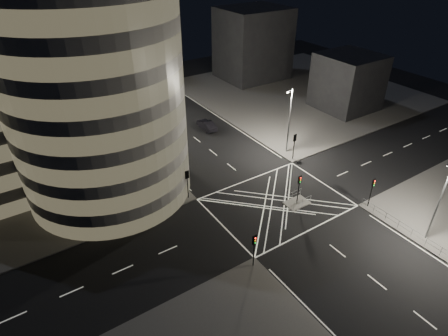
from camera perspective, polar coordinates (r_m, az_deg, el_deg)
ground at (r=47.38m, az=8.00°, el=-5.24°), size 120.00×120.00×0.00m
sidewalk_far_right at (r=82.43m, az=11.43°, el=11.42°), size 42.00×42.00×0.15m
central_island at (r=47.63m, az=11.02°, el=-5.24°), size 3.00×2.00×0.15m
office_tower_curved at (r=49.17m, az=-25.77°, el=10.15°), size 30.00×29.00×27.20m
office_block_rear at (r=71.75m, az=-30.05°, el=14.06°), size 24.00×16.00×22.00m
building_right_far at (r=87.66m, az=4.40°, el=18.39°), size 14.00×12.00×15.00m
building_right_near at (r=74.59m, az=18.31°, el=12.37°), size 10.00×10.00×10.00m
building_far_end at (r=90.39m, az=-19.43°, el=18.08°), size 18.00×8.00×18.00m
tree_a at (r=46.13m, az=-8.91°, el=1.00°), size 4.57×4.57×7.44m
tree_b at (r=50.83m, az=-11.88°, el=4.31°), size 4.53×4.53×7.81m
tree_c at (r=56.17m, az=-14.23°, el=6.17°), size 4.73×4.73×7.37m
tree_d at (r=61.28m, az=-16.30°, el=8.48°), size 5.23×5.23×8.03m
tree_e at (r=66.99m, az=-17.89°, el=9.42°), size 3.65×3.65×6.23m
traffic_signal_fl at (r=46.14m, az=-5.62°, el=-1.74°), size 0.55×0.22×4.00m
traffic_signal_nl at (r=37.17m, az=4.63°, el=-11.62°), size 0.55×0.22×4.00m
traffic_signal_fr at (r=55.13m, az=10.69°, el=3.91°), size 0.55×0.22×4.00m
traffic_signal_nr at (r=47.88m, az=21.67°, el=-2.78°), size 0.55×0.22×4.00m
traffic_signal_island at (r=45.98m, az=11.38°, el=-2.43°), size 0.55×0.22×4.00m
street_lamp_left_near at (r=48.61m, az=-9.37°, el=3.49°), size 1.25×0.25×10.00m
street_lamp_left_far at (r=64.09m, az=-16.35°, el=9.89°), size 1.25×0.25×10.00m
street_lamp_right_far at (r=55.78m, az=9.92°, el=7.36°), size 1.25×0.25×10.00m
street_lamp_right_near at (r=44.30m, az=30.07°, el=-4.06°), size 1.25×0.25×10.00m
railing_near_right at (r=46.73m, az=25.86°, el=-8.29°), size 0.06×11.70×1.10m
railing_island_south at (r=46.76m, az=11.84°, el=-5.18°), size 2.80×0.06×1.10m
railing_island_north at (r=47.75m, az=10.37°, el=-4.10°), size 2.80×0.06×1.10m
sedan at (r=64.16m, az=-2.66°, el=6.56°), size 1.92×4.85×1.57m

